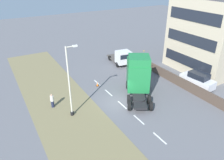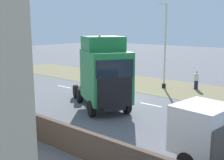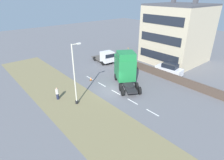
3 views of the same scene
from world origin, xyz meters
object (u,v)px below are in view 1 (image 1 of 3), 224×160
(lorry_cab, at_px, (138,75))
(pedestrian, at_px, (52,101))
(traffic_cone_lead, at_px, (97,84))
(parked_car, at_px, (197,80))
(lamp_post, at_px, (70,86))
(flatbed_truck, at_px, (122,57))

(lorry_cab, xyz_separation_m, pedestrian, (-10.09, 2.03, -1.66))
(pedestrian, relative_size, traffic_cone_lead, 2.86)
(parked_car, distance_m, lamp_post, 16.65)
(lamp_post, bearing_deg, flatbed_truck, 37.27)
(pedestrian, distance_m, traffic_cone_lead, 6.89)
(lorry_cab, relative_size, traffic_cone_lead, 11.95)
(lamp_post, bearing_deg, parked_car, -7.75)
(traffic_cone_lead, bearing_deg, lorry_cab, -48.92)
(pedestrian, bearing_deg, parked_car, -14.99)
(lorry_cab, height_order, pedestrian, lorry_cab)
(flatbed_truck, bearing_deg, pedestrian, 33.10)
(lorry_cab, distance_m, traffic_cone_lead, 5.79)
(parked_car, bearing_deg, pedestrian, 158.41)
(flatbed_truck, bearing_deg, traffic_cone_lead, 40.92)
(lorry_cab, bearing_deg, lamp_post, -145.57)
(lorry_cab, distance_m, flatbed_truck, 9.15)
(parked_car, relative_size, lamp_post, 0.60)
(parked_car, height_order, traffic_cone_lead, parked_car)
(flatbed_truck, relative_size, lamp_post, 0.75)
(lamp_post, bearing_deg, lorry_cab, 3.21)
(lorry_cab, bearing_deg, pedestrian, -160.16)
(lorry_cab, height_order, traffic_cone_lead, lorry_cab)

